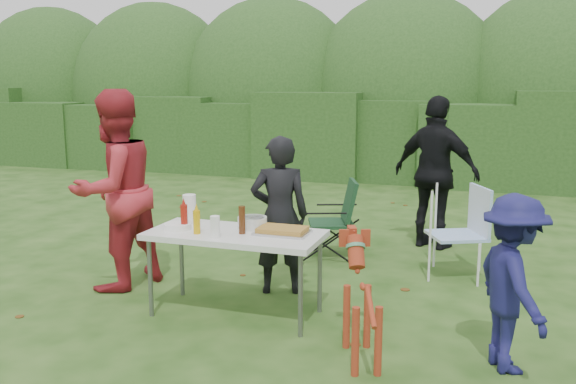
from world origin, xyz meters
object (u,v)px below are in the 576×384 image
(person_black_puffy, at_px, (436,173))
(dog, at_px, (362,305))
(folding_table, at_px, (235,238))
(mustard_bottle, at_px, (197,222))
(lawn_chair, at_px, (457,232))
(paper_towel_roll, at_px, (190,209))
(person_cook, at_px, (280,215))
(child, at_px, (513,283))
(ketchup_bottle, at_px, (184,217))
(beer_bottle, at_px, (242,220))
(camping_chair, at_px, (331,219))
(person_red_jacket, at_px, (115,190))

(person_black_puffy, xyz_separation_m, dog, (-0.19, -3.34, -0.49))
(folding_table, bearing_deg, person_black_puffy, 63.11)
(mustard_bottle, bearing_deg, lawn_chair, 42.56)
(paper_towel_roll, bearing_deg, person_cook, 34.00)
(child, bearing_deg, ketchup_bottle, 59.73)
(lawn_chair, height_order, beer_bottle, beer_bottle)
(folding_table, distance_m, mustard_bottle, 0.36)
(camping_chair, relative_size, paper_towel_roll, 3.51)
(camping_chair, xyz_separation_m, lawn_chair, (1.41, -0.27, 0.02))
(folding_table, relative_size, person_black_puffy, 0.81)
(ketchup_bottle, bearing_deg, person_black_puffy, 56.68)
(person_cook, height_order, camping_chair, person_cook)
(folding_table, height_order, person_black_puffy, person_black_puffy)
(person_red_jacket, distance_m, beer_bottle, 1.52)
(lawn_chair, distance_m, paper_towel_roll, 2.76)
(child, distance_m, beer_bottle, 2.19)
(dog, bearing_deg, child, -98.72)
(person_black_puffy, relative_size, dog, 2.04)
(folding_table, distance_m, child, 2.26)
(folding_table, xyz_separation_m, person_red_jacket, (-1.40, 0.30, 0.29))
(person_red_jacket, relative_size, camping_chair, 2.13)
(person_black_puffy, bearing_deg, folding_table, 84.11)
(person_black_puffy, bearing_deg, ketchup_bottle, 77.68)
(person_cook, xyz_separation_m, lawn_chair, (1.57, 1.04, -0.28))
(ketchup_bottle, bearing_deg, person_cook, 49.07)
(person_red_jacket, xyz_separation_m, dog, (2.63, -0.84, -0.54))
(child, relative_size, mustard_bottle, 6.30)
(dog, relative_size, ketchup_bottle, 4.12)
(camping_chair, distance_m, paper_towel_roll, 2.03)
(person_black_puffy, xyz_separation_m, child, (0.82, -3.11, -0.29))
(mustard_bottle, bearing_deg, paper_towel_roll, 125.85)
(person_cook, relative_size, mustard_bottle, 7.60)
(person_red_jacket, bearing_deg, person_black_puffy, 148.63)
(folding_table, relative_size, lawn_chair, 1.56)
(mustard_bottle, height_order, beer_bottle, beer_bottle)
(person_black_puffy, bearing_deg, lawn_chair, 127.81)
(lawn_chair, bearing_deg, child, 78.10)
(folding_table, bearing_deg, paper_towel_roll, 160.24)
(folding_table, bearing_deg, child, -8.15)
(person_black_puffy, xyz_separation_m, paper_towel_roll, (-1.95, -2.60, -0.05))
(person_black_puffy, relative_size, lawn_chair, 1.93)
(person_red_jacket, distance_m, person_black_puffy, 3.76)
(child, xyz_separation_m, dog, (-1.01, -0.22, -0.20))
(person_red_jacket, bearing_deg, camping_chair, 151.25)
(camping_chair, relative_size, mustard_bottle, 4.56)
(person_cook, distance_m, ketchup_bottle, 0.96)
(beer_bottle, distance_m, paper_towel_roll, 0.65)
(person_cook, relative_size, camping_chair, 1.67)
(folding_table, relative_size, person_red_jacket, 0.77)
(camping_chair, bearing_deg, child, 109.06)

